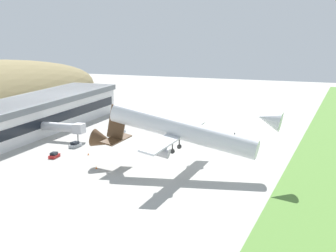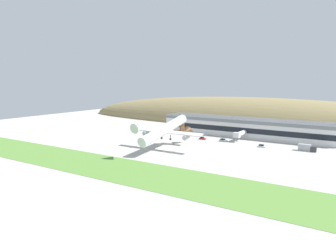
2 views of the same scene
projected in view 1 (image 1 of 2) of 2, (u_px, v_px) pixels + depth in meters
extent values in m
plane|color=#ADAAA3|center=(176.00, 162.00, 144.56)|extent=(387.15, 387.15, 0.00)
cube|color=silver|center=(15.00, 120.00, 171.98)|extent=(106.00, 17.12, 10.84)
cube|color=slate|center=(15.00, 106.00, 171.13)|extent=(107.20, 18.32, 1.95)
cube|color=black|center=(40.00, 124.00, 169.28)|extent=(101.76, 0.16, 3.03)
cylinder|color=silver|center=(61.00, 127.00, 168.84)|extent=(2.60, 12.52, 2.60)
cube|color=silver|center=(79.00, 128.00, 166.80)|extent=(3.38, 2.86, 2.86)
cylinder|color=slate|center=(78.00, 135.00, 167.35)|extent=(0.36, 0.36, 4.00)
cylinder|color=silver|center=(183.00, 130.00, 132.51)|extent=(4.66, 36.39, 11.43)
cone|color=silver|center=(270.00, 119.00, 125.14)|extent=(4.57, 5.90, 5.46)
cone|color=#4C331E|center=(104.00, 141.00, 140.04)|extent=(4.57, 6.82, 5.63)
cube|color=#4C331E|center=(117.00, 122.00, 137.91)|extent=(0.50, 5.70, 8.97)
cube|color=#4C331E|center=(117.00, 139.00, 138.79)|extent=(12.12, 3.27, 0.97)
cube|color=silver|center=(176.00, 135.00, 133.31)|extent=(38.92, 3.62, 1.12)
cylinder|color=#9E9EA3|center=(161.00, 152.00, 122.61)|extent=(2.30, 3.97, 2.94)
cylinder|color=#9E9EA3|center=(192.00, 131.00, 144.22)|extent=(2.30, 3.97, 2.94)
cylinder|color=#2D2D2D|center=(172.00, 147.00, 131.40)|extent=(0.28, 0.28, 2.20)
cylinder|color=#2D2D2D|center=(172.00, 151.00, 131.61)|extent=(0.45, 1.10, 1.10)
cylinder|color=#2D2D2D|center=(179.00, 142.00, 136.14)|extent=(0.28, 0.28, 2.20)
cylinder|color=#2D2D2D|center=(179.00, 147.00, 136.35)|extent=(0.45, 1.10, 1.10)
cylinder|color=#2D2D2D|center=(235.00, 137.00, 128.58)|extent=(0.22, 0.22, 1.98)
cylinder|color=#2D2D2D|center=(234.00, 141.00, 128.78)|extent=(0.30, 0.83, 0.82)
cube|color=silver|center=(120.00, 131.00, 180.23)|extent=(4.35, 2.02, 0.83)
cube|color=black|center=(120.00, 129.00, 179.90)|extent=(2.44, 1.59, 0.68)
cube|color=#999EA3|center=(75.00, 146.00, 160.36)|extent=(4.46, 2.20, 0.91)
cube|color=black|center=(75.00, 143.00, 160.01)|extent=(2.50, 1.75, 0.74)
cube|color=#B21E1E|center=(54.00, 156.00, 148.51)|extent=(3.92, 1.84, 0.82)
cube|color=black|center=(54.00, 154.00, 148.18)|extent=(2.19, 1.50, 0.67)
cube|color=#333338|center=(139.00, 116.00, 203.19)|extent=(2.69, 2.57, 2.64)
cube|color=black|center=(141.00, 114.00, 204.33)|extent=(0.13, 2.14, 1.16)
cube|color=#999EA3|center=(135.00, 117.00, 199.35)|extent=(5.65, 2.64, 3.29)
cube|color=orange|center=(88.00, 155.00, 151.32)|extent=(0.52, 0.52, 0.03)
cone|color=orange|center=(88.00, 154.00, 151.26)|extent=(0.40, 0.40, 0.55)
cube|color=orange|center=(96.00, 168.00, 137.93)|extent=(0.52, 0.52, 0.03)
cone|color=orange|center=(96.00, 167.00, 137.87)|extent=(0.40, 0.40, 0.55)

